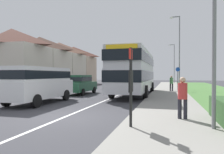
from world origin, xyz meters
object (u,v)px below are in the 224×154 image
at_px(double_decker_bus, 134,70).
at_px(pedestrian_walking_away, 171,82).
at_px(parked_car_dark_green, 80,84).
at_px(street_lamp_far, 174,61).
at_px(pedestrian_at_stop, 183,96).
at_px(street_lamp_mid, 179,48).
at_px(cycle_route_sign, 178,78).
at_px(parked_van_white, 39,82).
at_px(bus_stop_sign, 131,81).

distance_m(double_decker_bus, pedestrian_walking_away, 5.04).
bearing_deg(parked_car_dark_green, street_lamp_far, 71.48).
relative_size(parked_car_dark_green, pedestrian_at_stop, 2.62).
bearing_deg(street_lamp_mid, street_lamp_far, 90.34).
xyz_separation_m(double_decker_bus, street_lamp_mid, (3.96, 7.46, 2.67)).
height_order(pedestrian_walking_away, cycle_route_sign, cycle_route_sign).
relative_size(pedestrian_at_stop, cycle_route_sign, 0.66).
bearing_deg(street_lamp_mid, parked_car_dark_green, -138.05).
bearing_deg(double_decker_bus, street_lamp_mid, 62.06).
relative_size(parked_van_white, bus_stop_sign, 2.05).
bearing_deg(parked_car_dark_green, pedestrian_at_stop, -48.44).
bearing_deg(bus_stop_sign, cycle_route_sign, 82.58).
relative_size(parked_van_white, pedestrian_at_stop, 3.19).
relative_size(cycle_route_sign, street_lamp_far, 0.32).
bearing_deg(street_lamp_mid, pedestrian_walking_away, -102.83).
bearing_deg(street_lamp_far, parked_car_dark_green, -108.52).
height_order(pedestrian_at_stop, pedestrian_walking_away, same).
bearing_deg(cycle_route_sign, parked_van_white, -127.68).
bearing_deg(parked_van_white, cycle_route_sign, 52.32).
relative_size(double_decker_bus, parked_car_dark_green, 2.42).
relative_size(double_decker_bus, street_lamp_mid, 1.24).
distance_m(double_decker_bus, parked_car_dark_green, 5.06).
bearing_deg(pedestrian_at_stop, parked_car_dark_green, 131.56).
height_order(pedestrian_walking_away, bus_stop_sign, bus_stop_sign).
bearing_deg(parked_van_white, double_decker_bus, 53.77).
xyz_separation_m(parked_car_dark_green, pedestrian_at_stop, (8.22, -9.27, 0.04)).
height_order(bus_stop_sign, street_lamp_mid, street_lamp_mid).
bearing_deg(pedestrian_walking_away, street_lamp_mid, 77.17).
height_order(pedestrian_walking_away, street_lamp_far, street_lamp_far).
distance_m(double_decker_bus, bus_stop_sign, 11.55).
xyz_separation_m(parked_car_dark_green, street_lamp_far, (8.73, 26.08, 3.50)).
xyz_separation_m(double_decker_bus, street_lamp_far, (3.85, 25.59, 2.30)).
bearing_deg(pedestrian_at_stop, pedestrian_walking_away, 90.90).
height_order(parked_car_dark_green, street_lamp_mid, street_lamp_mid).
relative_size(pedestrian_walking_away, bus_stop_sign, 0.64).
bearing_deg(street_lamp_far, pedestrian_walking_away, -91.91).
bearing_deg(bus_stop_sign, double_decker_bus, 98.39).
relative_size(parked_van_white, street_lamp_mid, 0.63).
bearing_deg(street_lamp_far, cycle_route_sign, -90.24).
height_order(double_decker_bus, pedestrian_walking_away, double_decker_bus).
bearing_deg(street_lamp_far, parked_van_white, -105.12).
distance_m(parked_van_white, bus_stop_sign, 8.10).
relative_size(cycle_route_sign, street_lamp_mid, 0.30).
height_order(parked_van_white, pedestrian_walking_away, parked_van_white).
bearing_deg(double_decker_bus, street_lamp_far, 81.45).
bearing_deg(pedestrian_walking_away, parked_van_white, -127.45).
height_order(bus_stop_sign, street_lamp_far, street_lamp_far).
relative_size(pedestrian_walking_away, cycle_route_sign, 0.66).
height_order(parked_van_white, cycle_route_sign, cycle_route_sign).
xyz_separation_m(parked_van_white, pedestrian_at_stop, (8.19, -3.13, -0.34)).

